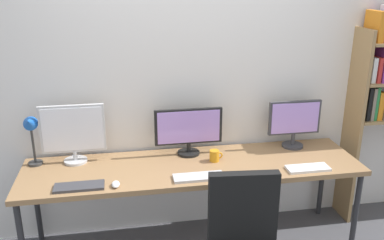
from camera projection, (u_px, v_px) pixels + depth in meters
name	position (u px, v px, depth m)	size (l,w,h in m)	color
wall_back	(184.00, 81.00, 3.45)	(5.00, 0.10, 2.60)	silver
desk	(193.00, 170.00, 3.26)	(2.60, 0.68, 0.74)	#936D47
monitor_left	(73.00, 132.00, 3.21)	(0.49, 0.18, 0.46)	silver
monitor_center	(189.00, 129.00, 3.37)	(0.55, 0.18, 0.39)	black
monitor_right	(294.00, 121.00, 3.51)	(0.45, 0.18, 0.41)	#38383D
desk_lamp	(31.00, 131.00, 3.14)	(0.11, 0.15, 0.43)	#333333
keyboard_left	(79.00, 187.00, 2.89)	(0.34, 0.13, 0.02)	#38383D
keyboard_center	(199.00, 177.00, 3.03)	(0.37, 0.13, 0.02)	silver
keyboard_right	(308.00, 168.00, 3.16)	(0.32, 0.13, 0.02)	silver
computer_mouse	(116.00, 184.00, 2.91)	(0.06, 0.10, 0.03)	silver
coffee_mug	(215.00, 156.00, 3.30)	(0.11, 0.08, 0.09)	orange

